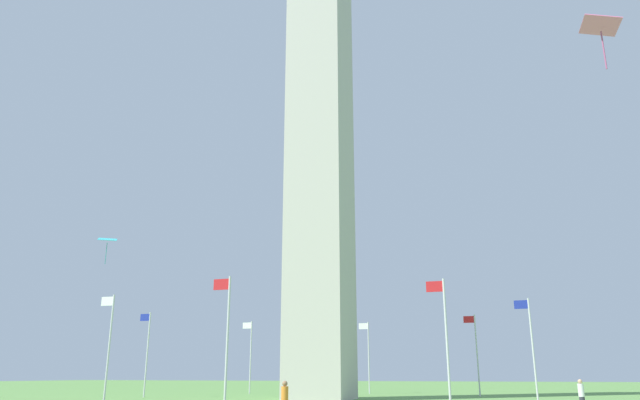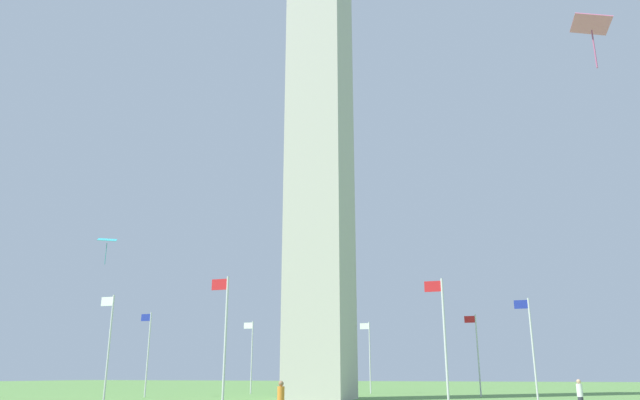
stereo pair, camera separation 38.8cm
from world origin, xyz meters
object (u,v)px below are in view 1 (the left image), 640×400
(flagpole_s, at_px, (532,344))
(flagpole_nw, at_px, (250,353))
(flagpole_se, at_px, (445,336))
(flagpole_e, at_px, (227,335))
(person_white_shirt, at_px, (582,396))
(kite_cyan_diamond, at_px, (107,240))
(kite_pink_diamond, at_px, (600,27))
(flagpole_ne, at_px, (109,343))
(obelisk_monument, at_px, (320,137))
(flagpole_n, at_px, (147,350))
(flagpole_w, at_px, (368,354))
(flagpole_sw, at_px, (476,351))

(flagpole_s, bearing_deg, flagpole_nw, -22.50)
(flagpole_se, distance_m, flagpole_nw, 33.27)
(flagpole_e, bearing_deg, person_white_shirt, -162.77)
(flagpole_s, relative_size, flagpole_nw, 1.00)
(flagpole_nw, relative_size, kite_cyan_diamond, 3.63)
(kite_pink_diamond, bearing_deg, person_white_shirt, -90.05)
(person_white_shirt, bearing_deg, kite_cyan_diamond, 52.78)
(flagpole_ne, xyz_separation_m, kite_cyan_diamond, (0.55, 0.59, 7.33))
(flagpole_e, relative_size, kite_pink_diamond, 5.13)
(flagpole_e, height_order, flagpole_nw, same)
(kite_pink_diamond, relative_size, kite_cyan_diamond, 0.71)
(flagpole_ne, relative_size, person_white_shirt, 4.35)
(obelisk_monument, relative_size, flagpole_ne, 6.10)
(flagpole_s, distance_m, kite_cyan_diamond, 32.32)
(flagpole_ne, height_order, flagpole_e, same)
(flagpole_n, bearing_deg, flagpole_nw, -112.50)
(obelisk_monument, height_order, flagpole_s, obelisk_monument)
(flagpole_nw, bearing_deg, person_white_shirt, 143.59)
(kite_cyan_diamond, bearing_deg, flagpole_e, 160.84)
(person_white_shirt, xyz_separation_m, kite_cyan_diamond, (31.14, 1.56, 10.60))
(flagpole_w, distance_m, flagpole_nw, 12.73)
(flagpole_w, bearing_deg, flagpole_n, 45.00)
(flagpole_sw, bearing_deg, flagpole_se, 90.00)
(flagpole_n, bearing_deg, kite_pink_diamond, 138.07)
(flagpole_w, height_order, flagpole_nw, same)
(flagpole_se, xyz_separation_m, kite_cyan_diamond, (24.08, 0.59, 7.33))
(obelisk_monument, distance_m, flagpole_nw, 25.10)
(flagpole_w, relative_size, kite_cyan_diamond, 3.63)
(flagpole_se, distance_m, flagpole_w, 30.74)
(flagpole_nw, bearing_deg, kite_pink_diamond, 125.04)
(flagpole_nw, bearing_deg, flagpole_se, 135.00)
(flagpole_n, height_order, flagpole_sw, same)
(flagpole_se, bearing_deg, person_white_shirt, -172.20)
(flagpole_w, xyz_separation_m, kite_pink_diamond, (-18.81, 48.47, 6.96))
(obelisk_monument, height_order, kite_pink_diamond, obelisk_monument)
(flagpole_n, height_order, kite_pink_diamond, kite_pink_diamond)
(flagpole_e, relative_size, flagpole_s, 1.00)
(flagpole_ne, bearing_deg, flagpole_e, 157.50)
(flagpole_e, height_order, person_white_shirt, flagpole_e)
(kite_pink_diamond, bearing_deg, flagpole_w, -68.79)
(obelisk_monument, distance_m, flagpole_s, 25.03)
(flagpole_s, xyz_separation_m, person_white_shirt, (-2.19, 10.80, -3.28))
(flagpole_sw, height_order, kite_pink_diamond, kite_pink_diamond)
(flagpole_n, height_order, flagpole_e, same)
(kite_cyan_diamond, bearing_deg, kite_pink_diamond, 147.96)
(flagpole_ne, xyz_separation_m, flagpole_nw, (-0.00, -23.53, 0.00))
(person_white_shirt, relative_size, kite_pink_diamond, 1.18)
(person_white_shirt, bearing_deg, kite_pink_diamond, 139.86)
(flagpole_w, bearing_deg, flagpole_sw, 157.50)
(flagpole_w, bearing_deg, person_white_shirt, 124.46)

